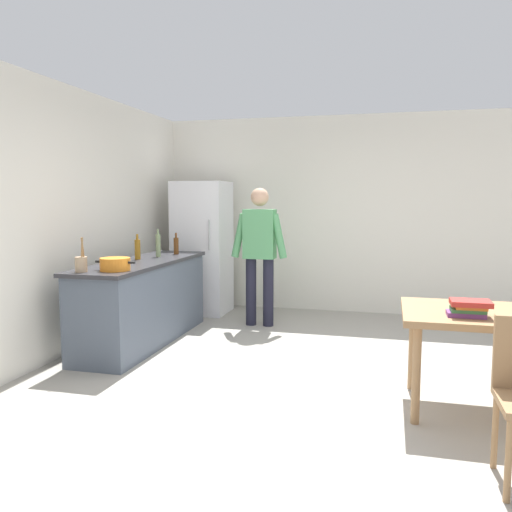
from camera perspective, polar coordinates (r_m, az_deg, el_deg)
name	(u,v)px	position (r m, az deg, el deg)	size (l,w,h in m)	color
ground_plane	(314,382)	(4.64, 6.40, -13.51)	(14.00, 14.00, 0.00)	#9E998E
wall_back	(346,215)	(7.36, 9.83, 4.48)	(6.40, 0.12, 2.70)	silver
wall_left	(58,221)	(5.55, -20.78, 3.61)	(0.12, 5.60, 2.70)	silver
kitchen_counter	(143,301)	(5.86, -12.21, -4.86)	(0.64, 2.20, 0.90)	#4C5666
refrigerator	(202,248)	(7.21, -5.87, 0.92)	(0.70, 0.67, 1.80)	white
person	(260,247)	(6.39, 0.39, 0.97)	(0.70, 0.22, 1.70)	#1E1E2D
dining_table	(502,323)	(4.21, 25.28, -6.63)	(1.40, 0.90, 0.75)	#9E754C
cooking_pot	(115,264)	(5.05, -15.13, -0.87)	(0.40, 0.28, 0.12)	orange
utensil_jar	(81,264)	(5.04, -18.55, -0.78)	(0.11, 0.11, 0.32)	tan
bottle_beer_brown	(176,246)	(6.38, -8.72, 1.14)	(0.06, 0.06, 0.26)	#5B3314
bottle_oil_amber	(137,249)	(5.92, -12.82, 0.76)	(0.06, 0.06, 0.28)	#996619
bottle_vinegar_tall	(158,245)	(6.13, -10.64, 1.18)	(0.06, 0.06, 0.32)	gray
book_stack	(469,308)	(3.94, 22.23, -5.25)	(0.29, 0.21, 0.12)	#753D7F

